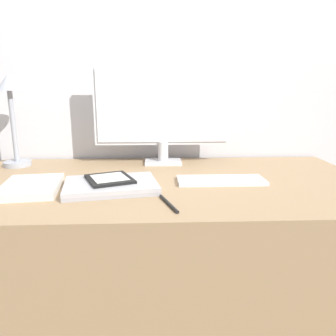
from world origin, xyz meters
The scene contains 9 objects.
wall_back centered at (0.00, 0.58, 1.20)m, with size 3.60×0.05×2.40m.
desk centered at (0.00, 0.16, 0.38)m, with size 1.46×0.76×0.75m.
monitor centered at (0.00, 0.43, 0.98)m, with size 0.58×0.11×0.41m.
keyboard centered at (0.19, 0.12, 0.76)m, with size 0.30×0.12×0.01m.
laptop centered at (-0.18, 0.06, 0.77)m, with size 0.32×0.26×0.02m.
ereader centered at (-0.19, 0.07, 0.78)m, with size 0.18×0.19×0.01m.
desk_lamp centered at (-0.61, 0.40, 0.99)m, with size 0.11×0.11×0.37m.
notebook centered at (-0.43, 0.05, 0.77)m, with size 0.20×0.25×0.03m.
pen centered at (0.00, -0.10, 0.76)m, with size 0.05×0.14×0.01m.
Camera 1 is at (-0.04, -0.96, 1.07)m, focal length 35.00 mm.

